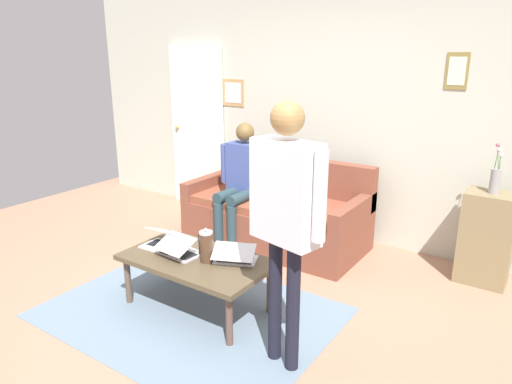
{
  "coord_description": "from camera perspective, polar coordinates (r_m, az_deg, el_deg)",
  "views": [
    {
      "loc": [
        -2.16,
        2.45,
        2.0
      ],
      "look_at": [
        0.04,
        -0.8,
        0.8
      ],
      "focal_mm": 32.95,
      "sensor_mm": 36.0,
      "label": 1
    }
  ],
  "objects": [
    {
      "name": "french_press",
      "position": [
        3.62,
        -6.06,
        -6.59
      ],
      "size": [
        0.12,
        0.1,
        0.27
      ],
      "color": "#4C3323",
      "rests_on": "coffee_table"
    },
    {
      "name": "side_shelf",
      "position": [
        4.59,
        26.15,
        -5.06
      ],
      "size": [
        0.42,
        0.32,
        0.83
      ],
      "color": "olive",
      "rests_on": "ground_plane"
    },
    {
      "name": "coffee_table",
      "position": [
        3.76,
        -7.22,
        -8.56
      ],
      "size": [
        1.17,
        0.66,
        0.43
      ],
      "color": "brown",
      "rests_on": "ground_plane"
    },
    {
      "name": "ground_plane",
      "position": [
        3.83,
        -6.37,
        -14.59
      ],
      "size": [
        7.68,
        7.68,
        0.0
      ],
      "primitive_type": "plane",
      "color": "#9F755C"
    },
    {
      "name": "laptop_center",
      "position": [
        3.63,
        -2.56,
        -7.89
      ],
      "size": [
        0.39,
        0.36,
        0.14
      ],
      "color": "silver",
      "rests_on": "coffee_table"
    },
    {
      "name": "back_wall",
      "position": [
        5.17,
        9.28,
        9.54
      ],
      "size": [
        7.04,
        0.11,
        2.7
      ],
      "color": "beige",
      "rests_on": "ground_plane"
    },
    {
      "name": "area_rug",
      "position": [
        3.87,
        -8.01,
        -14.22
      ],
      "size": [
        2.19,
        1.61,
        0.01
      ],
      "primitive_type": "cube",
      "color": "slate",
      "rests_on": "ground_plane"
    },
    {
      "name": "couch",
      "position": [
        5.02,
        2.6,
        -2.8
      ],
      "size": [
        1.86,
        0.9,
        0.88
      ],
      "color": "brown",
      "rests_on": "ground_plane"
    },
    {
      "name": "person_standing",
      "position": [
        2.82,
        3.64,
        -1.57
      ],
      "size": [
        0.6,
        0.29,
        1.72
      ],
      "color": "black",
      "rests_on": "ground_plane"
    },
    {
      "name": "flower_vase",
      "position": [
        4.44,
        27.05,
        1.46
      ],
      "size": [
        0.08,
        0.09,
        0.43
      ],
      "color": "gray",
      "rests_on": "side_shelf"
    },
    {
      "name": "laptop_right",
      "position": [
        3.98,
        -11.12,
        -5.88
      ],
      "size": [
        0.33,
        0.3,
        0.16
      ],
      "color": "silver",
      "rests_on": "coffee_table"
    },
    {
      "name": "laptop_left",
      "position": [
        3.79,
        -9.23,
        -6.97
      ],
      "size": [
        0.32,
        0.31,
        0.16
      ],
      "color": "silver",
      "rests_on": "coffee_table"
    },
    {
      "name": "person_seated",
      "position": [
        4.87,
        -1.86,
        1.84
      ],
      "size": [
        0.55,
        0.51,
        1.28
      ],
      "color": "#293E45",
      "rests_on": "ground_plane"
    },
    {
      "name": "interior_door",
      "position": [
        6.15,
        -7.16,
        7.72
      ],
      "size": [
        0.82,
        0.09,
        2.05
      ],
      "color": "white",
      "rests_on": "ground_plane"
    }
  ]
}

